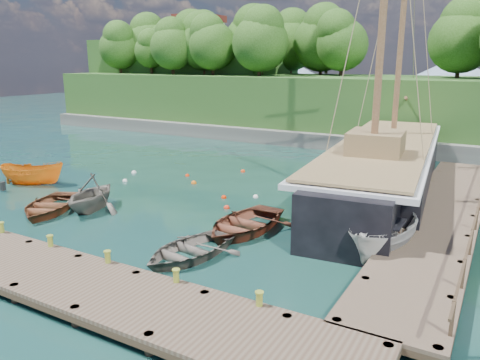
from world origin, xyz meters
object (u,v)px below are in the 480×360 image
object	(u,v)px
rowboat_1	(92,210)
cabin_boat_white	(383,256)
schooner	(382,170)
rowboat_0	(49,212)
rowboat_3	(188,257)
motorboat_orange	(34,184)
rowboat_2	(244,231)

from	to	relation	value
rowboat_1	cabin_boat_white	xyz separation A→B (m)	(14.53, 1.47, 0.00)
schooner	rowboat_0	bearing A→B (deg)	-142.56
rowboat_3	motorboat_orange	xyz separation A→B (m)	(-14.95, 4.30, 0.00)
schooner	rowboat_3	bearing A→B (deg)	-112.17
rowboat_0	schooner	distance (m)	18.72
cabin_boat_white	rowboat_0	bearing A→B (deg)	-157.22
rowboat_3	cabin_boat_white	world-z (taller)	cabin_boat_white
rowboat_0	cabin_boat_white	bearing A→B (deg)	-16.74
motorboat_orange	schooner	distance (m)	21.39
rowboat_0	schooner	bearing A→B (deg)	16.21
rowboat_3	rowboat_2	bearing A→B (deg)	91.92
rowboat_0	schooner	size ratio (longest dim) A/B	0.15
rowboat_0	rowboat_3	size ratio (longest dim) A/B	1.04
rowboat_3	rowboat_1	bearing A→B (deg)	172.15
rowboat_0	motorboat_orange	size ratio (longest dim) A/B	1.10
rowboat_3	cabin_boat_white	size ratio (longest dim) A/B	0.95
rowboat_1	rowboat_2	bearing A→B (deg)	-6.41
rowboat_0	rowboat_1	bearing A→B (deg)	12.88
rowboat_1	rowboat_3	xyz separation A→B (m)	(7.91, -2.45, 0.00)
rowboat_0	rowboat_1	size ratio (longest dim) A/B	1.16
rowboat_0	rowboat_1	distance (m)	2.11
rowboat_0	rowboat_3	bearing A→B (deg)	-33.25
rowboat_1	motorboat_orange	bearing A→B (deg)	151.03
rowboat_2	schooner	size ratio (longest dim) A/B	0.17
rowboat_2	rowboat_0	bearing A→B (deg)	-162.21
rowboat_0	cabin_boat_white	xyz separation A→B (m)	(16.16, 2.81, 0.00)
rowboat_2	motorboat_orange	distance (m)	15.44
cabin_boat_white	rowboat_1	bearing A→B (deg)	-161.31
rowboat_2	rowboat_1	bearing A→B (deg)	-168.36
schooner	rowboat_1	bearing A→B (deg)	-142.14
rowboat_3	motorboat_orange	size ratio (longest dim) A/B	1.05
rowboat_1	rowboat_2	size ratio (longest dim) A/B	0.77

